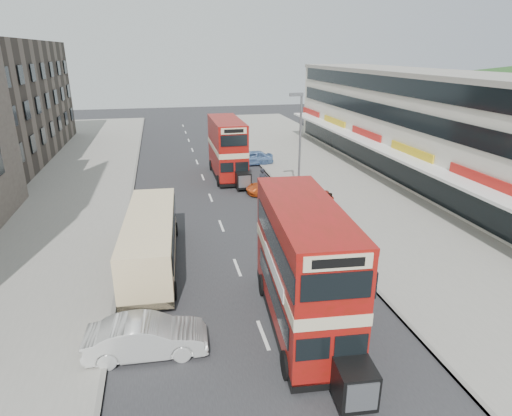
{
  "coord_description": "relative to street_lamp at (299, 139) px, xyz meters",
  "views": [
    {
      "loc": [
        -3.48,
        -12.39,
        10.91
      ],
      "look_at": [
        0.77,
        6.81,
        3.76
      ],
      "focal_mm": 30.31,
      "sensor_mm": 36.0,
      "label": 1
    }
  ],
  "objects": [
    {
      "name": "bus_second",
      "position": [
        -4.23,
        7.81,
        -2.12
      ],
      "size": [
        2.56,
        9.19,
        5.06
      ],
      "rotation": [
        0.0,
        0.0,
        3.14
      ],
      "color": "black",
      "rests_on": "ground"
    },
    {
      "name": "commercial_row",
      "position": [
        13.42,
        4.0,
        -0.09
      ],
      "size": [
        9.9,
        46.2,
        9.3
      ],
      "color": "beige",
      "rests_on": "ground"
    },
    {
      "name": "car_left_front",
      "position": [
        -11.09,
        -16.16,
        -4.04
      ],
      "size": [
        4.62,
        1.82,
        1.5
      ],
      "primitive_type": "imported",
      "rotation": [
        0.0,
        0.0,
        1.52
      ],
      "color": "silver",
      "rests_on": "ground"
    },
    {
      "name": "coach",
      "position": [
        -10.93,
        -8.68,
        -3.25
      ],
      "size": [
        3.02,
        9.91,
        2.6
      ],
      "rotation": [
        0.0,
        0.0,
        -0.05
      ],
      "color": "black",
      "rests_on": "ground"
    },
    {
      "name": "street_lamp",
      "position": [
        0.0,
        0.0,
        0.0
      ],
      "size": [
        1.0,
        0.2,
        8.12
      ],
      "color": "slate",
      "rests_on": "ground"
    },
    {
      "name": "car_right_b",
      "position": [
        -1.52,
        2.04,
        -4.2
      ],
      "size": [
        4.43,
        2.43,
        1.17
      ],
      "primitive_type": "imported",
      "rotation": [
        0.0,
        0.0,
        -1.45
      ],
      "color": "#DD5116",
      "rests_on": "ground"
    },
    {
      "name": "kerb_right",
      "position": [
        -0.42,
        2.0,
        -4.71
      ],
      "size": [
        0.2,
        90.0,
        0.16
      ],
      "primitive_type": "cube",
      "color": "gray",
      "rests_on": "ground"
    },
    {
      "name": "road_surface",
      "position": [
        -6.52,
        2.0,
        -4.78
      ],
      "size": [
        12.0,
        90.0,
        0.01
      ],
      "primitive_type": "cube",
      "color": "#28282B",
      "rests_on": "ground"
    },
    {
      "name": "bus_main",
      "position": [
        -4.78,
        -15.66,
        -2.06
      ],
      "size": [
        3.24,
        9.57,
        5.17
      ],
      "rotation": [
        0.0,
        0.0,
        3.06
      ],
      "color": "black",
      "rests_on": "ground"
    },
    {
      "name": "pedestrian_near",
      "position": [
        0.82,
        -4.39,
        -3.74
      ],
      "size": [
        0.77,
        0.63,
        1.79
      ],
      "primitive_type": "imported",
      "rotation": [
        0.0,
        0.0,
        3.46
      ],
      "color": "gray",
      "rests_on": "pavement_right"
    },
    {
      "name": "car_right_c",
      "position": [
        -1.22,
        11.55,
        -4.04
      ],
      "size": [
        4.4,
        1.86,
        1.48
      ],
      "primitive_type": "imported",
      "rotation": [
        0.0,
        0.0,
        -1.55
      ],
      "color": "#5E86BC",
      "rests_on": "ground"
    },
    {
      "name": "pavement_left",
      "position": [
        -18.52,
        2.0,
        -4.71
      ],
      "size": [
        12.0,
        90.0,
        0.15
      ],
      "primitive_type": "cube",
      "color": "gray",
      "rests_on": "ground"
    },
    {
      "name": "cyclist",
      "position": [
        -2.42,
        1.41,
        -3.97
      ],
      "size": [
        0.73,
        1.71,
        2.3
      ],
      "rotation": [
        0.0,
        0.0,
        -0.04
      ],
      "color": "gray",
      "rests_on": "ground"
    },
    {
      "name": "pavement_right",
      "position": [
        5.48,
        2.0,
        -4.71
      ],
      "size": [
        12.0,
        90.0,
        0.15
      ],
      "primitive_type": "cube",
      "color": "gray",
      "rests_on": "ground"
    },
    {
      "name": "kerb_left",
      "position": [
        -12.62,
        2.0,
        -4.71
      ],
      "size": [
        0.2,
        90.0,
        0.16
      ],
      "primitive_type": "cube",
      "color": "gray",
      "rests_on": "ground"
    },
    {
      "name": "car_right_a",
      "position": [
        -1.03,
        -2.85,
        -4.06
      ],
      "size": [
        5.2,
        2.55,
        1.45
      ],
      "primitive_type": "imported",
      "rotation": [
        0.0,
        0.0,
        -1.68
      ],
      "color": "#A32110",
      "rests_on": "ground"
    },
    {
      "name": "ground",
      "position": [
        -6.52,
        -18.0,
        -4.78
      ],
      "size": [
        160.0,
        160.0,
        0.0
      ],
      "primitive_type": "plane",
      "color": "#28282B",
      "rests_on": "ground"
    }
  ]
}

